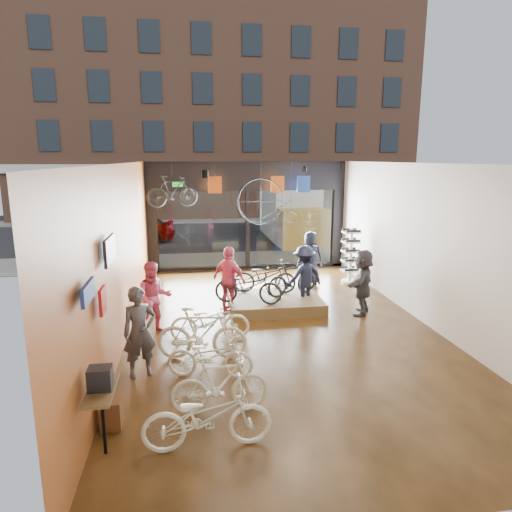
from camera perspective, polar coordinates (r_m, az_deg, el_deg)
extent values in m
cube|color=black|center=(10.92, 3.05, -8.99)|extent=(7.00, 12.00, 0.04)
cube|color=black|center=(10.18, 3.29, 11.61)|extent=(7.00, 12.00, 0.04)
cube|color=#B55E26|center=(10.28, -16.44, 0.35)|extent=(0.04, 12.00, 3.80)
cube|color=beige|center=(11.60, 20.46, 1.38)|extent=(0.04, 12.00, 3.80)
cube|color=beige|center=(4.89, 17.77, -12.76)|extent=(7.00, 0.04, 3.80)
cube|color=#198C26|center=(15.88, -9.77, 8.86)|extent=(0.35, 0.06, 0.18)
cube|color=black|center=(25.36, -3.68, 3.22)|extent=(30.00, 18.00, 0.02)
cube|color=slate|center=(17.72, -1.56, -0.42)|extent=(30.00, 2.40, 0.12)
cube|color=slate|center=(29.30, -4.34, 4.55)|extent=(30.00, 2.00, 0.12)
cube|color=brown|center=(31.69, -4.90, 17.69)|extent=(26.00, 5.00, 14.00)
imported|color=gray|center=(22.37, -15.34, 3.42)|extent=(4.05, 1.63, 1.38)
imported|color=beige|center=(6.60, -6.12, -19.36)|extent=(1.80, 0.67, 0.94)
imported|color=beige|center=(7.40, -4.55, -15.66)|extent=(1.57, 0.52, 0.93)
imported|color=beige|center=(8.47, -5.76, -12.35)|extent=(1.64, 0.86, 0.82)
imported|color=beige|center=(9.16, -6.79, -9.59)|extent=(1.83, 0.77, 1.07)
imported|color=beige|center=(10.04, -5.78, -8.08)|extent=(1.73, 0.62, 0.90)
cube|color=brown|center=(12.18, 2.37, -5.86)|extent=(2.40, 1.80, 0.30)
imported|color=black|center=(11.51, -0.99, -3.79)|extent=(1.82, 1.11, 0.90)
imported|color=black|center=(12.22, 4.55, -2.85)|extent=(1.58, 0.96, 0.92)
imported|color=black|center=(12.44, 1.09, -2.61)|extent=(1.78, 0.92, 0.89)
imported|color=#3F3F44|center=(8.59, -14.34, -9.20)|extent=(0.71, 0.59, 1.68)
imported|color=#CC4C72|center=(10.55, -12.61, -5.15)|extent=(0.91, 0.76, 1.66)
imported|color=#CC4C72|center=(11.68, -3.34, -3.01)|extent=(1.02, 1.01, 1.73)
imported|color=#161C33|center=(12.22, 6.08, -2.53)|extent=(1.21, 0.93, 1.66)
imported|color=#161C33|center=(14.45, 6.79, -0.23)|extent=(0.87, 0.62, 1.68)
imported|color=#3F3F44|center=(11.88, 13.18, -3.17)|extent=(1.22, 1.60, 1.68)
imported|color=black|center=(14.22, -10.42, 7.96)|extent=(1.64, 0.86, 0.95)
cube|color=#CC5919|center=(15.22, -5.16, 8.85)|extent=(0.45, 0.03, 0.55)
cube|color=#CC5919|center=(15.49, 2.72, 8.94)|extent=(0.45, 0.03, 0.55)
cube|color=#1E3F99|center=(15.69, 5.97, 8.92)|extent=(0.45, 0.03, 0.55)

